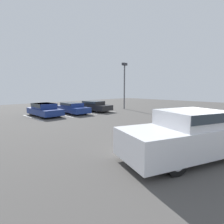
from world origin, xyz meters
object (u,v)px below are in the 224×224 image
Objects in this scene: pickup_truck at (197,133)px; light_post at (124,80)px; parked_sedan_a at (44,109)px; wheel_stop_curb at (78,108)px; parked_sedan_b at (72,108)px; parked_sedan_c at (94,106)px.

light_post is at bearing 72.35° from pickup_truck.
parked_sedan_a reaches higher than wheel_stop_curb.
light_post reaches higher than parked_sedan_b.
parked_sedan_c is 3.28m from wheel_stop_curb.
parked_sedan_c reaches higher than parked_sedan_b.
pickup_truck is at bearing -0.88° from parked_sedan_a.
pickup_truck is 1.10× the size of light_post.
light_post reaches higher than parked_sedan_a.
parked_sedan_a reaches higher than parked_sedan_b.
parked_sedan_a is (0.04, 13.97, -0.24)m from pickup_truck.
light_post is at bearing -43.34° from wheel_stop_curb.
light_post is (7.10, -1.04, 3.14)m from parked_sedan_b.
parked_sedan_a is 5.74m from parked_sedan_c.
wheel_stop_curb is at bearing 140.88° from parked_sedan_b.
parked_sedan_a is at bearing -91.88° from parked_sedan_b.
pickup_truck is 1.40× the size of parked_sedan_b.
parked_sedan_a is 0.94× the size of parked_sedan_c.
parked_sedan_b is at bearing 171.69° from light_post.
parked_sedan_b is 0.79× the size of light_post.
light_post is (4.30, -0.91, 3.11)m from parked_sedan_c.
parked_sedan_c is 2.62× the size of wheel_stop_curb.
wheel_stop_curb is at bearing 175.54° from parked_sedan_c.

